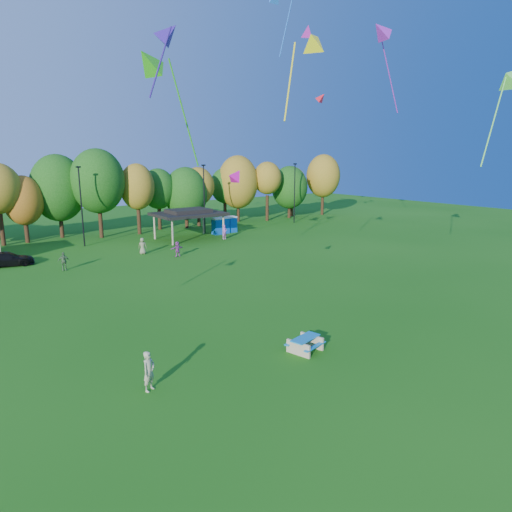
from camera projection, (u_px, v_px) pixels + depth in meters
ground at (308, 394)px, 20.05m from camera, size 160.00×160.00×0.00m
tree_line at (41, 193)px, 53.96m from camera, size 93.57×10.55×11.15m
lamp_posts at (81, 204)px, 51.60m from camera, size 64.50×0.25×9.09m
pavilion at (189, 213)px, 56.55m from camera, size 8.20×6.20×3.77m
porta_potties at (224, 225)px, 61.29m from camera, size 3.75×1.59×2.18m
picnic_table at (305, 343)px, 24.32m from camera, size 2.10×1.87×0.78m
kite_flyer at (149, 371)px, 20.14m from camera, size 0.80×0.71×1.84m
car_d at (7, 259)px, 43.05m from camera, size 4.92×2.67×1.35m
far_person_0 at (64, 261)px, 41.42m from camera, size 1.05×0.59×1.69m
far_person_1 at (142, 246)px, 48.27m from camera, size 1.02×0.90×1.75m
far_person_3 at (177, 249)px, 47.19m from camera, size 1.50×0.63×1.57m
far_person_5 at (225, 232)px, 56.94m from camera, size 0.71×0.52×1.82m
kite_0 at (169, 34)px, 26.29m from camera, size 2.73×2.28×4.61m
kite_1 at (150, 62)px, 28.51m from camera, size 4.65×2.50×7.69m
kite_3 at (236, 175)px, 25.14m from camera, size 1.18×0.94×1.07m
kite_5 at (315, 42)px, 26.99m from camera, size 3.30×2.39×5.60m
kite_6 at (307, 30)px, 41.89m from camera, size 1.86×2.03×1.66m
kite_9 at (322, 98)px, 52.72m from camera, size 1.69×1.88×1.52m
kite_12 at (381, 31)px, 43.52m from camera, size 5.17×2.47×8.65m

